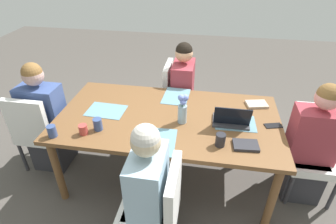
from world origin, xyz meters
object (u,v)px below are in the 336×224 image
(chair_head_left_left_far, at_px, (38,129))
(chair_far_right_near, at_px, (177,95))
(dining_table, at_px, (168,123))
(phone_black, at_px, (273,126))
(coffee_mug_near_left, at_px, (52,131))
(person_near_left_near, at_px, (149,199))
(person_head_right_left_mid, at_px, (309,150))
(person_far_right_near, at_px, (183,96))
(flower_vase, at_px, (183,107))
(coffee_mug_centre_left, at_px, (83,129))
(chair_head_right_left_mid, at_px, (313,147))
(laptop_head_right_left_mid, at_px, (231,120))
(chair_near_left_near, at_px, (157,209))
(person_head_left_left_far, at_px, (47,123))
(coffee_mug_centre_right, at_px, (98,124))
(coffee_mug_near_right, at_px, (220,140))
(book_blue_cover, at_px, (246,145))
(book_red_cover, at_px, (257,104))

(chair_head_left_left_far, distance_m, chair_far_right_near, 1.62)
(dining_table, distance_m, phone_black, 0.95)
(dining_table, distance_m, coffee_mug_near_left, 1.02)
(person_near_left_near, relative_size, coffee_mug_near_left, 11.61)
(person_head_right_left_mid, relative_size, person_far_right_near, 1.00)
(flower_vase, distance_m, coffee_mug_centre_left, 0.87)
(chair_head_right_left_mid, height_order, phone_black, chair_head_right_left_mid)
(person_head_right_left_mid, bearing_deg, person_near_left_near, -149.21)
(person_near_left_near, distance_m, chair_head_right_left_mid, 1.62)
(person_near_left_near, height_order, laptop_head_right_left_mid, person_near_left_near)
(chair_near_left_near, relative_size, person_near_left_near, 0.75)
(chair_head_left_left_far, bearing_deg, person_far_right_near, 32.36)
(chair_near_left_near, relative_size, chair_head_left_left_far, 1.00)
(person_head_left_left_far, bearing_deg, chair_near_left_near, -31.83)
(chair_head_left_left_far, height_order, person_head_left_left_far, person_head_left_left_far)
(person_near_left_near, distance_m, chair_head_left_left_far, 1.51)
(chair_head_left_left_far, bearing_deg, person_head_left_left_far, 51.24)
(person_near_left_near, xyz_separation_m, coffee_mug_centre_right, (-0.55, 0.48, 0.28))
(person_near_left_near, distance_m, coffee_mug_near_right, 0.72)
(chair_head_left_left_far, bearing_deg, book_blue_cover, -6.88)
(person_near_left_near, bearing_deg, laptop_head_right_left_mid, 52.21)
(flower_vase, bearing_deg, book_blue_cover, -25.26)
(person_far_right_near, height_order, book_blue_cover, person_far_right_near)
(chair_near_left_near, distance_m, person_head_left_left_far, 1.59)
(person_near_left_near, xyz_separation_m, person_head_left_left_far, (-1.27, 0.78, 0.00))
(person_near_left_near, height_order, person_head_right_left_mid, same)
(chair_near_left_near, distance_m, book_red_cover, 1.44)
(chair_far_right_near, bearing_deg, book_blue_cover, -58.96)
(chair_near_left_near, xyz_separation_m, person_far_right_near, (-0.02, 1.64, 0.03))
(chair_far_right_near, xyz_separation_m, flower_vase, (0.17, -0.93, 0.41))
(person_near_left_near, distance_m, person_head_right_left_mid, 1.53)
(person_head_left_left_far, bearing_deg, flower_vase, -2.56)
(coffee_mug_near_right, bearing_deg, chair_near_left_near, -130.01)
(person_head_left_left_far, height_order, book_red_cover, person_head_left_left_far)
(person_head_right_left_mid, height_order, phone_black, person_head_right_left_mid)
(book_red_cover, bearing_deg, person_head_left_left_far, 176.69)
(chair_head_left_left_far, height_order, coffee_mug_near_left, chair_head_left_left_far)
(chair_head_right_left_mid, height_order, coffee_mug_near_right, chair_head_right_left_mid)
(flower_vase, distance_m, coffee_mug_near_right, 0.45)
(flower_vase, xyz_separation_m, book_red_cover, (0.69, 0.41, -0.15))
(coffee_mug_centre_right, bearing_deg, coffee_mug_near_left, -155.73)
(book_blue_cover, relative_size, phone_black, 1.33)
(person_near_left_near, distance_m, phone_black, 1.26)
(chair_near_left_near, relative_size, coffee_mug_centre_right, 8.26)
(chair_near_left_near, xyz_separation_m, book_blue_cover, (0.62, 0.52, 0.26))
(chair_far_right_near, height_order, coffee_mug_centre_right, chair_far_right_near)
(dining_table, height_order, coffee_mug_near_right, coffee_mug_near_right)
(person_head_left_left_far, bearing_deg, coffee_mug_near_right, -10.85)
(person_near_left_near, xyz_separation_m, person_head_right_left_mid, (1.32, 0.78, 0.00))
(person_far_right_near, bearing_deg, laptop_head_right_left_mid, -57.42)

